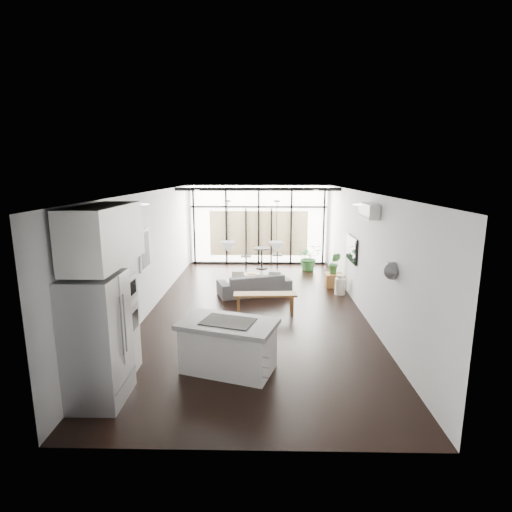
{
  "coord_description": "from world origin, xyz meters",
  "views": [
    {
      "loc": [
        0.2,
        -9.16,
        3.24
      ],
      "look_at": [
        0.0,
        0.3,
        1.25
      ],
      "focal_mm": 28.0,
      "sensor_mm": 36.0,
      "label": 1
    }
  ],
  "objects_px": {
    "island": "(228,346)",
    "milk_can": "(340,285)",
    "sofa": "(254,280)",
    "pouf": "(252,281)",
    "fridge": "(97,339)",
    "console_bench": "(265,303)",
    "tv": "(352,249)"
  },
  "relations": [
    {
      "from": "island",
      "to": "milk_can",
      "type": "distance_m",
      "value": 5.02
    },
    {
      "from": "sofa",
      "to": "pouf",
      "type": "relative_size",
      "value": 4.01
    },
    {
      "from": "fridge",
      "to": "console_bench",
      "type": "distance_m",
      "value": 4.46
    },
    {
      "from": "fridge",
      "to": "sofa",
      "type": "bearing_deg",
      "value": 68.09
    },
    {
      "from": "fridge",
      "to": "milk_can",
      "type": "xyz_separation_m",
      "value": [
        4.4,
        5.2,
        -0.66
      ]
    },
    {
      "from": "console_bench",
      "to": "fridge",
      "type": "bearing_deg",
      "value": -125.18
    },
    {
      "from": "sofa",
      "to": "tv",
      "type": "bearing_deg",
      "value": 155.58
    },
    {
      "from": "sofa",
      "to": "console_bench",
      "type": "distance_m",
      "value": 1.51
    },
    {
      "from": "milk_can",
      "to": "fridge",
      "type": "bearing_deg",
      "value": -130.26
    },
    {
      "from": "console_bench",
      "to": "tv",
      "type": "relative_size",
      "value": 1.34
    },
    {
      "from": "island",
      "to": "console_bench",
      "type": "xyz_separation_m",
      "value": [
        0.62,
        2.78,
        -0.19
      ]
    },
    {
      "from": "sofa",
      "to": "console_bench",
      "type": "height_order",
      "value": "sofa"
    },
    {
      "from": "pouf",
      "to": "tv",
      "type": "distance_m",
      "value": 2.98
    },
    {
      "from": "tv",
      "to": "fridge",
      "type": "bearing_deg",
      "value": -132.97
    },
    {
      "from": "pouf",
      "to": "tv",
      "type": "height_order",
      "value": "tv"
    },
    {
      "from": "console_bench",
      "to": "tv",
      "type": "height_order",
      "value": "tv"
    },
    {
      "from": "console_bench",
      "to": "milk_can",
      "type": "xyz_separation_m",
      "value": [
        2.02,
        1.49,
        0.04
      ]
    },
    {
      "from": "island",
      "to": "pouf",
      "type": "height_order",
      "value": "island"
    },
    {
      "from": "sofa",
      "to": "pouf",
      "type": "height_order",
      "value": "sofa"
    },
    {
      "from": "console_bench",
      "to": "milk_can",
      "type": "height_order",
      "value": "milk_can"
    },
    {
      "from": "console_bench",
      "to": "milk_can",
      "type": "relative_size",
      "value": 2.69
    },
    {
      "from": "console_bench",
      "to": "pouf",
      "type": "relative_size",
      "value": 3.04
    },
    {
      "from": "milk_can",
      "to": "tv",
      "type": "relative_size",
      "value": 0.5
    },
    {
      "from": "sofa",
      "to": "console_bench",
      "type": "relative_size",
      "value": 1.32
    },
    {
      "from": "island",
      "to": "milk_can",
      "type": "relative_size",
      "value": 2.84
    },
    {
      "from": "fridge",
      "to": "console_bench",
      "type": "height_order",
      "value": "fridge"
    },
    {
      "from": "island",
      "to": "pouf",
      "type": "distance_m",
      "value": 4.93
    },
    {
      "from": "sofa",
      "to": "milk_can",
      "type": "distance_m",
      "value": 2.32
    },
    {
      "from": "milk_can",
      "to": "console_bench",
      "type": "bearing_deg",
      "value": -143.66
    },
    {
      "from": "fridge",
      "to": "pouf",
      "type": "relative_size",
      "value": 3.85
    },
    {
      "from": "pouf",
      "to": "milk_can",
      "type": "xyz_separation_m",
      "value": [
        2.41,
        -0.65,
        0.08
      ]
    },
    {
      "from": "fridge",
      "to": "pouf",
      "type": "bearing_deg",
      "value": 71.19
    }
  ]
}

